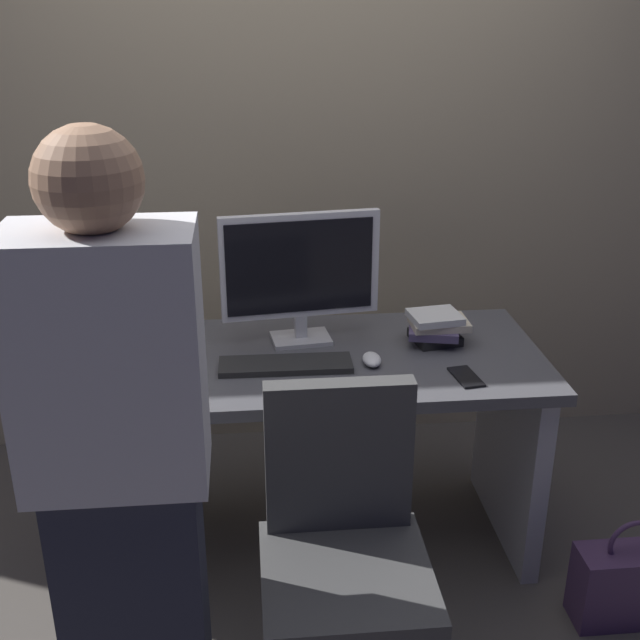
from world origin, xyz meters
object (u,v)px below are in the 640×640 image
at_px(monitor, 300,271).
at_px(handbag, 628,583).
at_px(book_stack, 436,327).
at_px(cell_phone, 466,377).
at_px(office_chair, 345,577).
at_px(keyboard, 286,365).
at_px(mouse, 372,359).
at_px(person_at_desk, 122,479).
at_px(desk, 319,415).
at_px(cup_near_keyboard, 174,355).
at_px(cup_by_monitor, 175,335).

bearing_deg(monitor, handbag, -32.11).
bearing_deg(book_stack, cell_phone, -82.90).
distance_m(office_chair, cell_phone, 0.75).
distance_m(monitor, keyboard, 0.33).
height_order(monitor, mouse, monitor).
distance_m(monitor, mouse, 0.38).
height_order(office_chair, mouse, office_chair).
distance_m(cell_phone, handbag, 0.84).
xyz_separation_m(person_at_desk, cell_phone, (0.97, 0.61, -0.09)).
bearing_deg(monitor, desk, -68.58).
height_order(keyboard, handbag, keyboard).
distance_m(desk, person_at_desk, 1.03).
xyz_separation_m(keyboard, handbag, (1.05, -0.41, -0.62)).
xyz_separation_m(book_stack, handbag, (0.53, -0.56, -0.67)).
bearing_deg(desk, person_at_desk, -122.77).
bearing_deg(mouse, monitor, 136.14).
height_order(mouse, cell_phone, mouse).
xyz_separation_m(desk, book_stack, (0.41, 0.07, 0.28)).
xyz_separation_m(keyboard, mouse, (0.28, -0.00, 0.01)).
distance_m(mouse, cup_near_keyboard, 0.64).
distance_m(cup_near_keyboard, cell_phone, 0.93).
distance_m(office_chair, person_at_desk, 0.68).
bearing_deg(cell_phone, monitor, 137.48).
bearing_deg(person_at_desk, monitor, 63.24).
bearing_deg(monitor, book_stack, -7.04).
bearing_deg(cup_near_keyboard, cup_by_monitor, 93.46).
xyz_separation_m(person_at_desk, monitor, (0.48, 0.95, 0.16)).
xyz_separation_m(desk, cell_phone, (0.45, -0.21, 0.23)).
bearing_deg(handbag, person_at_desk, -167.42).
bearing_deg(monitor, cup_near_keyboard, -156.53).
relative_size(office_chair, book_stack, 4.38).
relative_size(person_at_desk, handbag, 4.34).
bearing_deg(keyboard, cell_phone, -12.14).
relative_size(cup_by_monitor, handbag, 0.25).
bearing_deg(cup_by_monitor, keyboard, -27.40).
relative_size(desk, cup_by_monitor, 16.15).
relative_size(person_at_desk, mouse, 16.39).
relative_size(desk, cell_phone, 10.46).
relative_size(person_at_desk, monitor, 3.04).
bearing_deg(office_chair, mouse, 75.45).
bearing_deg(mouse, office_chair, -104.55).
distance_m(keyboard, cell_phone, 0.58).
height_order(keyboard, cup_near_keyboard, cup_near_keyboard).
distance_m(desk, book_stack, 0.50).
bearing_deg(desk, mouse, -25.85).
height_order(person_at_desk, cup_by_monitor, person_at_desk).
xyz_separation_m(monitor, cup_near_keyboard, (-0.42, -0.18, -0.21)).
bearing_deg(mouse, cup_near_keyboard, 177.71).
xyz_separation_m(monitor, handbag, (0.99, -0.62, -0.87)).
relative_size(person_at_desk, cup_near_keyboard, 16.50).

